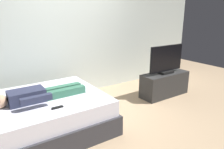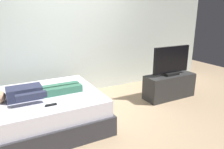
# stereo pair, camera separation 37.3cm
# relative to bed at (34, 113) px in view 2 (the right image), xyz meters

# --- Properties ---
(ground_plane) EXTENTS (10.00, 10.00, 0.00)m
(ground_plane) POSITION_rel_bed_xyz_m (1.06, -0.27, -0.26)
(ground_plane) COLOR tan
(back_wall) EXTENTS (6.40, 0.10, 2.80)m
(back_wall) POSITION_rel_bed_xyz_m (1.46, 1.21, 1.14)
(back_wall) COLOR silver
(back_wall) RESTS_ON ground
(bed) EXTENTS (2.06, 1.54, 0.54)m
(bed) POSITION_rel_bed_xyz_m (0.00, 0.00, 0.00)
(bed) COLOR #333338
(bed) RESTS_ON ground
(person) EXTENTS (1.26, 0.46, 0.18)m
(person) POSITION_rel_bed_xyz_m (0.03, -0.06, 0.36)
(person) COLOR #2D334C
(person) RESTS_ON bed
(remote) EXTENTS (0.15, 0.04, 0.02)m
(remote) POSITION_rel_bed_xyz_m (0.18, -0.46, 0.29)
(remote) COLOR black
(remote) RESTS_ON bed
(tv_stand) EXTENTS (1.10, 0.40, 0.50)m
(tv_stand) POSITION_rel_bed_xyz_m (2.71, -0.01, -0.01)
(tv_stand) COLOR #2D2D2D
(tv_stand) RESTS_ON ground
(tv) EXTENTS (0.88, 0.20, 0.59)m
(tv) POSITION_rel_bed_xyz_m (2.71, -0.01, 0.52)
(tv) COLOR black
(tv) RESTS_ON tv_stand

